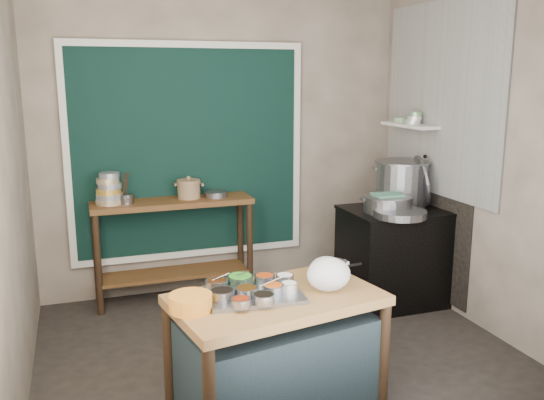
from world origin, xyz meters
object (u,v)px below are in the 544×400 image
object	(u,v)px
condiment_tray	(254,295)
steamer	(388,204)
prep_table	(276,352)
stock_pot	(401,183)
ceramic_crock	(189,190)
saucepan	(330,270)
back_counter	(174,250)
utensil_cup	(126,199)
yellow_basin	(191,302)
stove_block	(395,257)

from	to	relation	value
condiment_tray	steamer	xyz separation A→B (m)	(1.61, 1.20, 0.19)
prep_table	stock_pot	xyz separation A→B (m)	(1.74, 1.46, 0.71)
condiment_tray	ceramic_crock	bearing A→B (deg)	89.80
saucepan	steamer	bearing A→B (deg)	40.56
back_counter	utensil_cup	xyz separation A→B (m)	(-0.41, -0.03, 0.52)
yellow_basin	stock_pot	world-z (taller)	stock_pot
stove_block	steamer	size ratio (longest dim) A/B	2.01
saucepan	yellow_basin	bearing A→B (deg)	-172.22
prep_table	stock_pot	size ratio (longest dim) A/B	2.39
back_counter	utensil_cup	world-z (taller)	utensil_cup
prep_table	steamer	world-z (taller)	steamer
condiment_tray	yellow_basin	size ratio (longest dim) A/B	2.30
prep_table	condiment_tray	bearing A→B (deg)	158.77
prep_table	back_counter	world-z (taller)	back_counter
prep_table	ceramic_crock	size ratio (longest dim) A/B	5.54
condiment_tray	ceramic_crock	world-z (taller)	ceramic_crock
condiment_tray	utensil_cup	bearing A→B (deg)	105.90
utensil_cup	ceramic_crock	distance (m)	0.57
prep_table	back_counter	bearing A→B (deg)	88.08
back_counter	stove_block	world-z (taller)	back_counter
back_counter	yellow_basin	size ratio (longest dim) A/B	5.88
back_counter	steamer	bearing A→B (deg)	-24.51
yellow_basin	steamer	distance (m)	2.39
prep_table	utensil_cup	xyz separation A→B (m)	(-0.70, 2.00, 0.62)
condiment_tray	yellow_basin	distance (m)	0.41
prep_table	stove_block	xyz separation A→B (m)	(1.61, 1.30, 0.05)
condiment_tray	saucepan	bearing A→B (deg)	13.76
back_counter	stove_block	distance (m)	2.04
prep_table	saucepan	bearing A→B (deg)	11.02
ceramic_crock	condiment_tray	bearing A→B (deg)	-90.20
condiment_tray	utensil_cup	size ratio (longest dim) A/B	3.92
ceramic_crock	steamer	bearing A→B (deg)	-27.28
saucepan	utensil_cup	world-z (taller)	utensil_cup
stove_block	steamer	distance (m)	0.55
prep_table	saucepan	xyz separation A→B (m)	(0.43, 0.17, 0.43)
back_counter	steamer	size ratio (longest dim) A/B	3.24
back_counter	prep_table	bearing A→B (deg)	-81.95
stove_block	ceramic_crock	bearing A→B (deg)	156.61
yellow_basin	saucepan	size ratio (longest dim) A/B	1.17
stove_block	stock_pot	world-z (taller)	stock_pot
utensil_cup	ceramic_crock	world-z (taller)	ceramic_crock
yellow_basin	utensil_cup	size ratio (longest dim) A/B	1.71
stove_block	utensil_cup	size ratio (longest dim) A/B	6.23
yellow_basin	ceramic_crock	xyz separation A→B (m)	(0.41, 2.11, 0.23)
prep_table	utensil_cup	world-z (taller)	utensil_cup
yellow_basin	utensil_cup	distance (m)	2.07
utensil_cup	steamer	distance (m)	2.30
condiment_tray	stove_block	bearing A→B (deg)	36.07
prep_table	steamer	size ratio (longest dim) A/B	2.79
stove_block	yellow_basin	bearing A→B (deg)	-147.75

